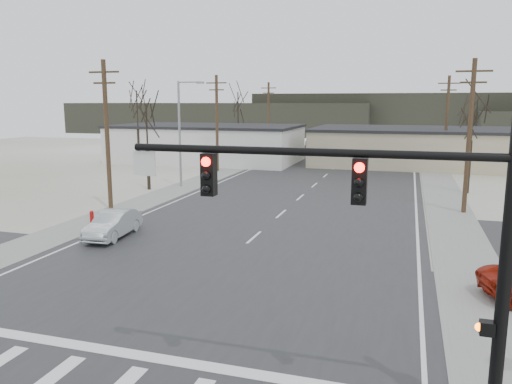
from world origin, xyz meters
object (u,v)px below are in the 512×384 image
(fire_hydrant, at_px, (92,217))
(car_far_b, at_px, (312,142))
(sedan_crossing, at_px, (113,224))
(car_far_a, at_px, (369,157))
(traffic_signal_mast, at_px, (410,227))

(fire_hydrant, distance_m, car_far_b, 54.98)
(fire_hydrant, bearing_deg, sedan_crossing, -36.83)
(sedan_crossing, xyz_separation_m, car_far_b, (0.19, 57.03, 0.05))
(sedan_crossing, relative_size, car_far_b, 0.97)
(fire_hydrant, xyz_separation_m, car_far_a, (13.53, 36.31, 0.31))
(traffic_signal_mast, distance_m, car_far_b, 70.83)
(fire_hydrant, relative_size, car_far_b, 0.20)
(traffic_signal_mast, height_order, sedan_crossing, traffic_signal_mast)
(car_far_b, bearing_deg, car_far_a, -81.48)
(fire_hydrant, relative_size, sedan_crossing, 0.20)
(fire_hydrant, height_order, car_far_a, car_far_a)
(sedan_crossing, height_order, car_far_a, car_far_a)
(sedan_crossing, relative_size, car_far_a, 0.87)
(fire_hydrant, bearing_deg, traffic_signal_mast, -38.13)
(car_far_a, height_order, car_far_b, car_far_b)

